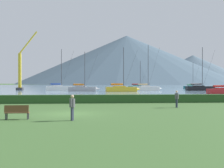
{
  "coord_description": "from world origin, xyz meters",
  "views": [
    {
      "loc": [
        1.64,
        -21.43,
        2.44
      ],
      "look_at": [
        6.69,
        40.64,
        2.07
      ],
      "focal_mm": 43.96,
      "sensor_mm": 36.0,
      "label": 1
    }
  ],
  "objects_px": {
    "sailboat_slip_1": "(139,87)",
    "sailboat_slip_6": "(122,89)",
    "sailboat_slip_10": "(146,88)",
    "person_seated_viewer": "(177,98)",
    "sailboat_slip_9": "(192,87)",
    "dock_crane": "(21,73)",
    "sailboat_slip_7": "(224,91)",
    "person_standing_walker": "(72,105)",
    "sailboat_slip_12": "(83,89)",
    "sailboat_slip_5": "(200,88)",
    "sailboat_slip_2": "(60,88)",
    "park_bench_near_path": "(17,112)"
  },
  "relations": [
    {
      "from": "sailboat_slip_2",
      "to": "sailboat_slip_10",
      "type": "xyz_separation_m",
      "value": [
        26.18,
        -4.71,
        -0.02
      ]
    },
    {
      "from": "sailboat_slip_10",
      "to": "person_standing_walker",
      "type": "distance_m",
      "value": 65.64
    },
    {
      "from": "sailboat_slip_6",
      "to": "person_standing_walker",
      "type": "xyz_separation_m",
      "value": [
        -9.46,
        -53.89,
        0.21
      ]
    },
    {
      "from": "sailboat_slip_6",
      "to": "dock_crane",
      "type": "bearing_deg",
      "value": 146.71
    },
    {
      "from": "sailboat_slip_1",
      "to": "person_standing_walker",
      "type": "bearing_deg",
      "value": -108.76
    },
    {
      "from": "sailboat_slip_7",
      "to": "sailboat_slip_9",
      "type": "relative_size",
      "value": 0.85
    },
    {
      "from": "sailboat_slip_12",
      "to": "park_bench_near_path",
      "type": "relative_size",
      "value": 7.0
    },
    {
      "from": "park_bench_near_path",
      "to": "person_standing_walker",
      "type": "xyz_separation_m",
      "value": [
        3.64,
        -0.75,
        0.44
      ]
    },
    {
      "from": "sailboat_slip_5",
      "to": "park_bench_near_path",
      "type": "height_order",
      "value": "sailboat_slip_5"
    },
    {
      "from": "park_bench_near_path",
      "to": "dock_crane",
      "type": "xyz_separation_m",
      "value": [
        -17.05,
        70.3,
        4.92
      ]
    },
    {
      "from": "sailboat_slip_1",
      "to": "sailboat_slip_2",
      "type": "relative_size",
      "value": 0.8
    },
    {
      "from": "sailboat_slip_5",
      "to": "person_standing_walker",
      "type": "distance_m",
      "value": 70.28
    },
    {
      "from": "sailboat_slip_7",
      "to": "dock_crane",
      "type": "relative_size",
      "value": 0.47
    },
    {
      "from": "sailboat_slip_6",
      "to": "person_seated_viewer",
      "type": "relative_size",
      "value": 7.05
    },
    {
      "from": "sailboat_slip_6",
      "to": "sailboat_slip_12",
      "type": "relative_size",
      "value": 1.07
    },
    {
      "from": "person_standing_walker",
      "to": "dock_crane",
      "type": "xyz_separation_m",
      "value": [
        -20.69,
        71.06,
        4.48
      ]
    },
    {
      "from": "sailboat_slip_2",
      "to": "sailboat_slip_6",
      "type": "xyz_separation_m",
      "value": [
        17.6,
        -13.94,
        -0.01
      ]
    },
    {
      "from": "sailboat_slip_1",
      "to": "sailboat_slip_6",
      "type": "bearing_deg",
      "value": -115.68
    },
    {
      "from": "sailboat_slip_2",
      "to": "sailboat_slip_9",
      "type": "xyz_separation_m",
      "value": [
        49.63,
        19.97,
        -0.16
      ]
    },
    {
      "from": "sailboat_slip_1",
      "to": "person_seated_viewer",
      "type": "xyz_separation_m",
      "value": [
        -9.09,
        -70.45,
        0.28
      ]
    },
    {
      "from": "sailboat_slip_6",
      "to": "park_bench_near_path",
      "type": "xyz_separation_m",
      "value": [
        -13.09,
        -53.13,
        -0.24
      ]
    },
    {
      "from": "sailboat_slip_5",
      "to": "sailboat_slip_7",
      "type": "height_order",
      "value": "sailboat_slip_5"
    },
    {
      "from": "sailboat_slip_1",
      "to": "sailboat_slip_6",
      "type": "distance_m",
      "value": 26.41
    },
    {
      "from": "sailboat_slip_10",
      "to": "sailboat_slip_1",
      "type": "bearing_deg",
      "value": 81.59
    },
    {
      "from": "sailboat_slip_12",
      "to": "dock_crane",
      "type": "bearing_deg",
      "value": 151.42
    },
    {
      "from": "person_standing_walker",
      "to": "sailboat_slip_6",
      "type": "bearing_deg",
      "value": 96.26
    },
    {
      "from": "sailboat_slip_5",
      "to": "person_standing_walker",
      "type": "bearing_deg",
      "value": -114.3
    },
    {
      "from": "sailboat_slip_9",
      "to": "park_bench_near_path",
      "type": "bearing_deg",
      "value": -128.01
    },
    {
      "from": "sailboat_slip_1",
      "to": "person_seated_viewer",
      "type": "height_order",
      "value": "sailboat_slip_1"
    },
    {
      "from": "sailboat_slip_2",
      "to": "sailboat_slip_10",
      "type": "bearing_deg",
      "value": -15.84
    },
    {
      "from": "sailboat_slip_5",
      "to": "dock_crane",
      "type": "bearing_deg",
      "value": 174.73
    },
    {
      "from": "sailboat_slip_9",
      "to": "dock_crane",
      "type": "distance_m",
      "value": 64.57
    },
    {
      "from": "sailboat_slip_5",
      "to": "sailboat_slip_10",
      "type": "bearing_deg",
      "value": 178.87
    },
    {
      "from": "sailboat_slip_12",
      "to": "dock_crane",
      "type": "relative_size",
      "value": 0.58
    },
    {
      "from": "person_seated_viewer",
      "to": "sailboat_slip_9",
      "type": "bearing_deg",
      "value": 64.89
    },
    {
      "from": "park_bench_near_path",
      "to": "dock_crane",
      "type": "height_order",
      "value": "dock_crane"
    },
    {
      "from": "sailboat_slip_2",
      "to": "sailboat_slip_5",
      "type": "distance_m",
      "value": 42.62
    },
    {
      "from": "sailboat_slip_6",
      "to": "person_standing_walker",
      "type": "bearing_deg",
      "value": -103.57
    },
    {
      "from": "park_bench_near_path",
      "to": "person_standing_walker",
      "type": "height_order",
      "value": "person_standing_walker"
    },
    {
      "from": "sailboat_slip_7",
      "to": "person_standing_walker",
      "type": "bearing_deg",
      "value": -125.5
    },
    {
      "from": "sailboat_slip_10",
      "to": "sailboat_slip_6",
      "type": "bearing_deg",
      "value": -139.32
    },
    {
      "from": "dock_crane",
      "to": "sailboat_slip_2",
      "type": "bearing_deg",
      "value": -14.44
    },
    {
      "from": "sailboat_slip_6",
      "to": "dock_crane",
      "type": "xyz_separation_m",
      "value": [
        -30.15,
        17.17,
        4.69
      ]
    },
    {
      "from": "sailboat_slip_2",
      "to": "sailboat_slip_7",
      "type": "height_order",
      "value": "sailboat_slip_2"
    },
    {
      "from": "sailboat_slip_1",
      "to": "person_standing_walker",
      "type": "xyz_separation_m",
      "value": [
        -18.58,
        -78.67,
        0.28
      ]
    },
    {
      "from": "sailboat_slip_2",
      "to": "park_bench_near_path",
      "type": "relative_size",
      "value": 8.19
    },
    {
      "from": "sailboat_slip_5",
      "to": "sailboat_slip_6",
      "type": "relative_size",
      "value": 1.11
    },
    {
      "from": "sailboat_slip_7",
      "to": "park_bench_near_path",
      "type": "xyz_separation_m",
      "value": [
        -33.46,
        -38.15,
        -0.11
      ]
    },
    {
      "from": "sailboat_slip_9",
      "to": "sailboat_slip_1",
      "type": "bearing_deg",
      "value": -168.86
    },
    {
      "from": "sailboat_slip_1",
      "to": "sailboat_slip_5",
      "type": "relative_size",
      "value": 0.79
    }
  ]
}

